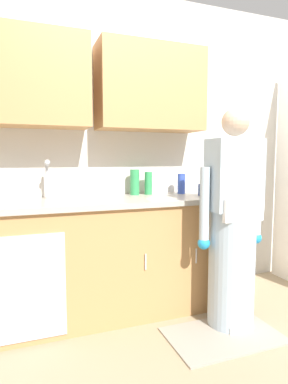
{
  "coord_description": "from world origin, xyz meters",
  "views": [
    {
      "loc": [
        -1.1,
        -1.81,
        1.26
      ],
      "look_at": [
        -0.22,
        0.55,
        1.0
      ],
      "focal_mm": 30.45,
      "sensor_mm": 36.0,
      "label": 1
    }
  ],
  "objects_px": {
    "bottle_water_tall": "(135,182)",
    "cup_by_sink": "(202,190)",
    "bottle_cleaner_spray": "(148,183)",
    "knife_on_counter": "(152,197)",
    "sink": "(55,203)",
    "person_at_sink": "(232,236)",
    "bottle_water_short": "(181,184)"
  },
  "relations": [
    {
      "from": "person_at_sink",
      "to": "bottle_water_short",
      "type": "xyz_separation_m",
      "value": [
        -0.08,
        0.67,
        0.34
      ]
    },
    {
      "from": "sink",
      "to": "cup_by_sink",
      "type": "bearing_deg",
      "value": -2.81
    },
    {
      "from": "sink",
      "to": "bottle_water_tall",
      "type": "distance_m",
      "value": 0.74
    },
    {
      "from": "sink",
      "to": "bottle_water_short",
      "type": "distance_m",
      "value": 1.15
    },
    {
      "from": "person_at_sink",
      "to": "bottle_water_short",
      "type": "height_order",
      "value": "person_at_sink"
    },
    {
      "from": "person_at_sink",
      "to": "bottle_water_short",
      "type": "relative_size",
      "value": 8.85
    },
    {
      "from": "bottle_water_tall",
      "to": "bottle_water_short",
      "type": "distance_m",
      "value": 0.44
    },
    {
      "from": "sink",
      "to": "cup_by_sink",
      "type": "height_order",
      "value": "sink"
    },
    {
      "from": "bottle_water_tall",
      "to": "cup_by_sink",
      "type": "xyz_separation_m",
      "value": [
        0.54,
        -0.25,
        -0.06
      ]
    },
    {
      "from": "person_at_sink",
      "to": "bottle_cleaner_spray",
      "type": "relative_size",
      "value": 8.05
    },
    {
      "from": "bottle_cleaner_spray",
      "to": "knife_on_counter",
      "type": "relative_size",
      "value": 0.84
    },
    {
      "from": "cup_by_sink",
      "to": "bottle_cleaner_spray",
      "type": "bearing_deg",
      "value": 149.88
    },
    {
      "from": "person_at_sink",
      "to": "cup_by_sink",
      "type": "height_order",
      "value": "person_at_sink"
    },
    {
      "from": "bottle_water_tall",
      "to": "knife_on_counter",
      "type": "xyz_separation_m",
      "value": [
        0.07,
        -0.24,
        -0.11
      ]
    },
    {
      "from": "bottle_water_tall",
      "to": "person_at_sink",
      "type": "bearing_deg",
      "value": -54.53
    },
    {
      "from": "bottle_water_short",
      "to": "cup_by_sink",
      "type": "bearing_deg",
      "value": -61.83
    },
    {
      "from": "cup_by_sink",
      "to": "knife_on_counter",
      "type": "distance_m",
      "value": 0.47
    },
    {
      "from": "person_at_sink",
      "to": "knife_on_counter",
      "type": "bearing_deg",
      "value": 132.49
    },
    {
      "from": "bottle_water_short",
      "to": "person_at_sink",
      "type": "bearing_deg",
      "value": -82.77
    },
    {
      "from": "knife_on_counter",
      "to": "bottle_cleaner_spray",
      "type": "bearing_deg",
      "value": 24.16
    },
    {
      "from": "bottle_water_short",
      "to": "knife_on_counter",
      "type": "height_order",
      "value": "bottle_water_short"
    },
    {
      "from": "bottle_water_short",
      "to": "cup_by_sink",
      "type": "xyz_separation_m",
      "value": [
        0.11,
        -0.2,
        -0.04
      ]
    },
    {
      "from": "bottle_water_short",
      "to": "knife_on_counter",
      "type": "relative_size",
      "value": 0.76
    },
    {
      "from": "bottle_water_tall",
      "to": "bottle_water_short",
      "type": "bearing_deg",
      "value": -7.2
    },
    {
      "from": "sink",
      "to": "bottle_cleaner_spray",
      "type": "xyz_separation_m",
      "value": [
        0.83,
        0.18,
        0.12
      ]
    },
    {
      "from": "bottle_water_short",
      "to": "cup_by_sink",
      "type": "distance_m",
      "value": 0.23
    },
    {
      "from": "sink",
      "to": "bottle_cleaner_spray",
      "type": "relative_size",
      "value": 2.48
    },
    {
      "from": "bottle_cleaner_spray",
      "to": "knife_on_counter",
      "type": "bearing_deg",
      "value": -103.38
    },
    {
      "from": "sink",
      "to": "cup_by_sink",
      "type": "xyz_separation_m",
      "value": [
        1.24,
        -0.06,
        0.07
      ]
    },
    {
      "from": "person_at_sink",
      "to": "sink",
      "type": "bearing_deg",
      "value": 156.37
    },
    {
      "from": "bottle_water_tall",
      "to": "cup_by_sink",
      "type": "relative_size",
      "value": 2.21
    },
    {
      "from": "bottle_cleaner_spray",
      "to": "cup_by_sink",
      "type": "bearing_deg",
      "value": -30.12
    }
  ]
}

